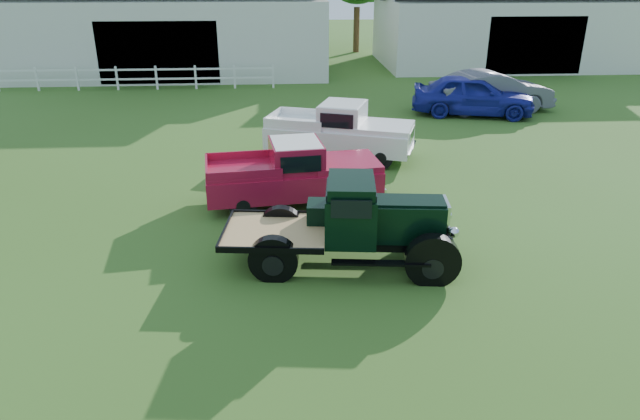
{
  "coord_description": "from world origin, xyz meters",
  "views": [
    {
      "loc": [
        -0.56,
        -10.17,
        5.97
      ],
      "look_at": [
        0.2,
        1.2,
        1.05
      ],
      "focal_mm": 32.0,
      "sensor_mm": 36.0,
      "label": 1
    }
  ],
  "objects_px": {
    "vintage_flatbed": "(346,223)",
    "misc_car_grey": "(492,91)",
    "white_pickup": "(340,131)",
    "red_pickup": "(293,172)",
    "misc_car_blue": "(473,95)"
  },
  "relations": [
    {
      "from": "red_pickup",
      "to": "vintage_flatbed",
      "type": "bearing_deg",
      "value": -80.55
    },
    {
      "from": "misc_car_blue",
      "to": "misc_car_grey",
      "type": "bearing_deg",
      "value": -44.38
    },
    {
      "from": "vintage_flatbed",
      "to": "misc_car_grey",
      "type": "distance_m",
      "value": 15.64
    },
    {
      "from": "vintage_flatbed",
      "to": "red_pickup",
      "type": "bearing_deg",
      "value": 112.68
    },
    {
      "from": "vintage_flatbed",
      "to": "white_pickup",
      "type": "xyz_separation_m",
      "value": [
        0.6,
        7.38,
        -0.06
      ]
    },
    {
      "from": "white_pickup",
      "to": "misc_car_grey",
      "type": "relative_size",
      "value": 0.94
    },
    {
      "from": "vintage_flatbed",
      "to": "misc_car_blue",
      "type": "height_order",
      "value": "vintage_flatbed"
    },
    {
      "from": "red_pickup",
      "to": "white_pickup",
      "type": "relative_size",
      "value": 0.97
    },
    {
      "from": "vintage_flatbed",
      "to": "red_pickup",
      "type": "relative_size",
      "value": 1.03
    },
    {
      "from": "misc_car_blue",
      "to": "misc_car_grey",
      "type": "relative_size",
      "value": 0.97
    },
    {
      "from": "red_pickup",
      "to": "misc_car_blue",
      "type": "bearing_deg",
      "value": 42.84
    },
    {
      "from": "vintage_flatbed",
      "to": "misc_car_grey",
      "type": "bearing_deg",
      "value": 65.9
    },
    {
      "from": "misc_car_blue",
      "to": "red_pickup",
      "type": "bearing_deg",
      "value": 153.42
    },
    {
      "from": "white_pickup",
      "to": "misc_car_blue",
      "type": "bearing_deg",
      "value": 60.41
    },
    {
      "from": "vintage_flatbed",
      "to": "misc_car_grey",
      "type": "height_order",
      "value": "vintage_flatbed"
    }
  ]
}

